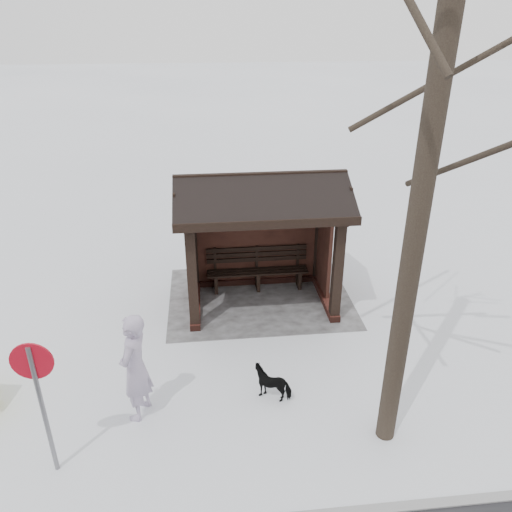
{
  "coord_description": "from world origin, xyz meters",
  "views": [
    {
      "loc": [
        1.17,
        9.81,
        6.05
      ],
      "look_at": [
        0.19,
        0.8,
        1.59
      ],
      "focal_mm": 35.0,
      "sensor_mm": 36.0,
      "label": 1
    }
  ],
  "objects": [
    {
      "name": "pedestrian",
      "position": [
        2.4,
        3.31,
        0.95
      ],
      "size": [
        0.65,
        0.8,
        1.91
      ],
      "primitive_type": "imported",
      "rotation": [
        0.0,
        0.0,
        1.25
      ],
      "color": "#AA9DB8",
      "rests_on": "ground"
    },
    {
      "name": "ground",
      "position": [
        0.0,
        0.0,
        0.0
      ],
      "size": [
        120.0,
        120.0,
        0.0
      ],
      "primitive_type": "plane",
      "color": "white",
      "rests_on": "ground"
    },
    {
      "name": "road_sign",
      "position": [
        3.52,
        4.3,
        1.62
      ],
      "size": [
        0.57,
        0.1,
        2.23
      ],
      "rotation": [
        0.0,
        0.0,
        -0.03
      ],
      "color": "slate",
      "rests_on": "ground"
    },
    {
      "name": "trampled_patch",
      "position": [
        0.0,
        -0.2,
        0.01
      ],
      "size": [
        4.2,
        3.2,
        0.02
      ],
      "primitive_type": "cube",
      "color": "gray",
      "rests_on": "ground"
    },
    {
      "name": "dog",
      "position": [
        0.15,
        3.11,
        0.29
      ],
      "size": [
        0.77,
        0.57,
        0.59
      ],
      "primitive_type": "imported",
      "rotation": [
        0.0,
        0.0,
        1.17
      ],
      "color": "black",
      "rests_on": "ground"
    },
    {
      "name": "tree_near",
      "position": [
        -1.5,
        4.2,
        6.16
      ],
      "size": [
        3.42,
        3.42,
        9.03
      ],
      "color": "black",
      "rests_on": "ground"
    },
    {
      "name": "bus_shelter",
      "position": [
        0.0,
        -0.16,
        2.17
      ],
      "size": [
        3.6,
        2.4,
        3.09
      ],
      "color": "#3B1B15",
      "rests_on": "ground"
    }
  ]
}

